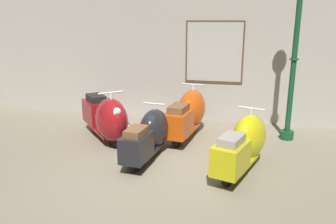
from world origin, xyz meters
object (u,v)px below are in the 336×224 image
at_px(scooter_0, 107,118).
at_px(scooter_2, 188,113).
at_px(scooter_3, 244,143).
at_px(lamppost, 295,51).
at_px(scooter_1, 149,134).

height_order(scooter_0, scooter_2, scooter_0).
bearing_deg(scooter_3, scooter_0, 92.85).
bearing_deg(scooter_3, lamppost, -9.04).
height_order(scooter_1, lamppost, lamppost).
relative_size(scooter_0, scooter_3, 0.99).
relative_size(scooter_0, scooter_2, 0.93).
bearing_deg(scooter_1, scooter_0, 66.68).
distance_m(scooter_2, lamppost, 2.52).
distance_m(scooter_0, scooter_3, 2.87).
bearing_deg(scooter_0, lamppost, 63.68).
relative_size(scooter_1, lamppost, 0.50).
height_order(scooter_3, lamppost, lamppost).
relative_size(scooter_2, lamppost, 0.57).
distance_m(scooter_0, scooter_1, 1.24).
relative_size(scooter_1, scooter_2, 0.88).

